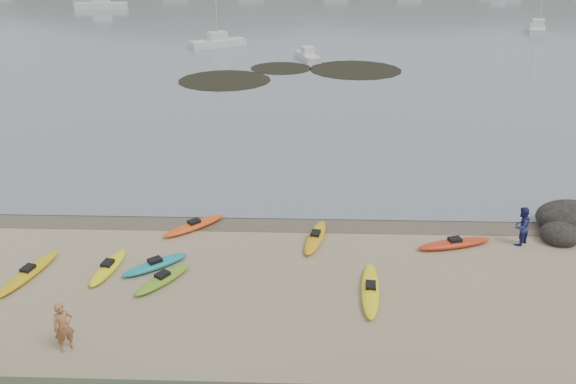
{
  "coord_description": "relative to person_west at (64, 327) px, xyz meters",
  "views": [
    {
      "loc": [
        0.82,
        -25.01,
        12.8
      ],
      "look_at": [
        0.0,
        0.0,
        1.5
      ],
      "focal_mm": 35.0,
      "sensor_mm": 36.0,
      "label": 1
    }
  ],
  "objects": [
    {
      "name": "moored_boats",
      "position": [
        8.32,
        93.92,
        -0.32
      ],
      "size": [
        96.97,
        84.7,
        1.39
      ],
      "color": "silver",
      "rests_on": "ground"
    },
    {
      "name": "wet_sand",
      "position": [
        7.22,
        9.68,
        -0.92
      ],
      "size": [
        60.0,
        60.0,
        0.0
      ],
      "primitive_type": "plane",
      "color": "brown",
      "rests_on": "ground"
    },
    {
      "name": "kayaks",
      "position": [
        4.89,
        5.82,
        -0.75
      ],
      "size": [
        20.86,
        8.59,
        0.34
      ],
      "color": "teal",
      "rests_on": "ground"
    },
    {
      "name": "kelp_mats",
      "position": [
        6.72,
        43.38,
        -0.89
      ],
      "size": [
        22.87,
        14.81,
        0.04
      ],
      "color": "black",
      "rests_on": "water"
    },
    {
      "name": "ground",
      "position": [
        7.22,
        9.98,
        -0.92
      ],
      "size": [
        600.0,
        600.0,
        0.0
      ],
      "primitive_type": "plane",
      "color": "tan",
      "rests_on": "ground"
    },
    {
      "name": "person_west",
      "position": [
        0.0,
        0.0,
        0.0
      ],
      "size": [
        0.8,
        0.76,
        1.84
      ],
      "primitive_type": "imported",
      "rotation": [
        0.0,
        0.0,
        0.65
      ],
      "color": "#AB6F44",
      "rests_on": "ground"
    },
    {
      "name": "person_east",
      "position": [
        17.88,
        7.84,
        0.0
      ],
      "size": [
        1.14,
        1.12,
        1.85
      ],
      "primitive_type": "imported",
      "rotation": [
        0.0,
        0.0,
        3.86
      ],
      "color": "navy",
      "rests_on": "ground"
    },
    {
      "name": "far_hills",
      "position": [
        46.6,
        203.95,
        -16.85
      ],
      "size": [
        550.0,
        135.0,
        80.0
      ],
      "color": "#384235",
      "rests_on": "ground"
    }
  ]
}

